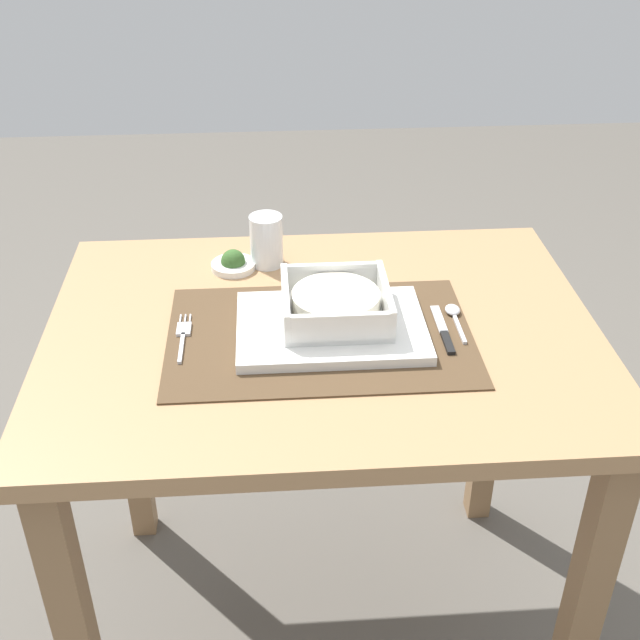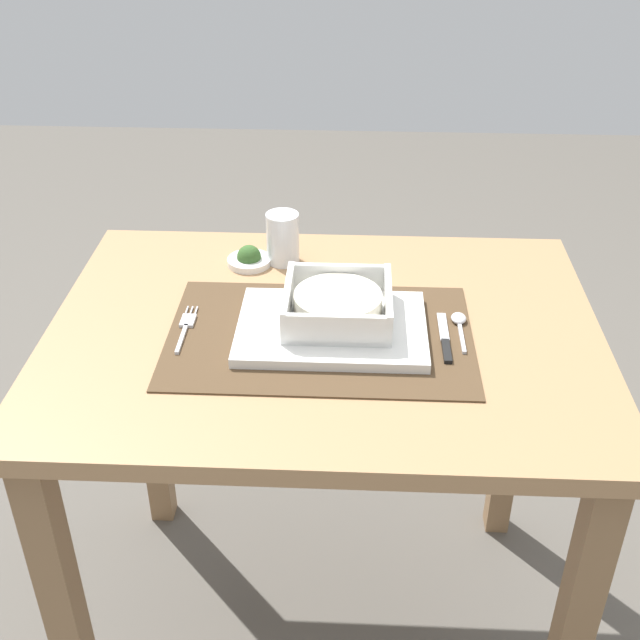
% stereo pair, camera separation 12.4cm
% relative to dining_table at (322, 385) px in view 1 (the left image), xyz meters
% --- Properties ---
extents(ground_plane, '(6.00, 6.00, 0.00)m').
position_rel_dining_table_xyz_m(ground_plane, '(0.00, 0.00, -0.60)').
color(ground_plane, '#59544C').
extents(dining_table, '(0.87, 0.66, 0.71)m').
position_rel_dining_table_xyz_m(dining_table, '(0.00, 0.00, 0.00)').
color(dining_table, '#A37A51').
rests_on(dining_table, ground).
extents(placemat, '(0.47, 0.31, 0.00)m').
position_rel_dining_table_xyz_m(placemat, '(-0.01, -0.03, 0.12)').
color(placemat, '#4C3823').
rests_on(placemat, dining_table).
extents(serving_plate, '(0.29, 0.21, 0.02)m').
position_rel_dining_table_xyz_m(serving_plate, '(0.01, -0.02, 0.13)').
color(serving_plate, white).
rests_on(serving_plate, placemat).
extents(porridge_bowl, '(0.17, 0.17, 0.05)m').
position_rel_dining_table_xyz_m(porridge_bowl, '(0.02, -0.00, 0.16)').
color(porridge_bowl, white).
rests_on(porridge_bowl, serving_plate).
extents(fork, '(0.02, 0.13, 0.00)m').
position_rel_dining_table_xyz_m(fork, '(-0.22, -0.01, 0.12)').
color(fork, silver).
rests_on(fork, placemat).
extents(spoon, '(0.02, 0.11, 0.01)m').
position_rel_dining_table_xyz_m(spoon, '(0.21, 0.01, 0.12)').
color(spoon, silver).
rests_on(spoon, placemat).
extents(butter_knife, '(0.01, 0.14, 0.01)m').
position_rel_dining_table_xyz_m(butter_knife, '(0.19, -0.04, 0.12)').
color(butter_knife, black).
rests_on(butter_knife, placemat).
extents(drinking_glass, '(0.06, 0.06, 0.09)m').
position_rel_dining_table_xyz_m(drinking_glass, '(-0.08, 0.22, 0.16)').
color(drinking_glass, white).
rests_on(drinking_glass, dining_table).
extents(condiment_saucer, '(0.08, 0.08, 0.04)m').
position_rel_dining_table_xyz_m(condiment_saucer, '(-0.14, 0.20, 0.13)').
color(condiment_saucer, white).
rests_on(condiment_saucer, dining_table).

